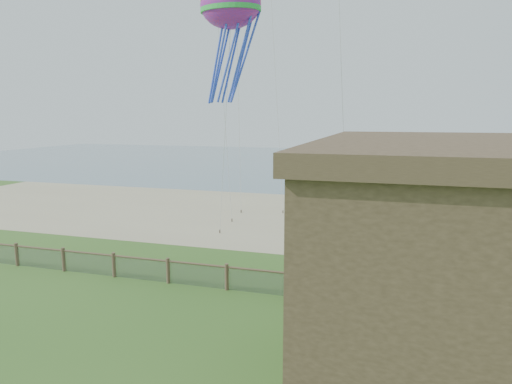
# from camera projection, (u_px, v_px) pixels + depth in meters

# --- Properties ---
(ground) EXTENTS (160.00, 160.00, 0.00)m
(ground) POSITION_uv_depth(u_px,v_px,m) (165.00, 353.00, 15.45)
(ground) COLOR #355F20
(ground) RESTS_ON ground
(sand_beach) EXTENTS (72.00, 20.00, 0.02)m
(sand_beach) POSITION_uv_depth(u_px,v_px,m) (297.00, 217.00, 36.23)
(sand_beach) COLOR tan
(sand_beach) RESTS_ON ground
(ocean) EXTENTS (160.00, 68.00, 0.02)m
(ocean) POSITION_uv_depth(u_px,v_px,m) (350.00, 163.00, 77.78)
(ocean) COLOR slate
(ocean) RESTS_ON ground
(chainlink_fence) EXTENTS (36.20, 0.20, 1.25)m
(chainlink_fence) POSITION_uv_depth(u_px,v_px,m) (227.00, 278.00, 21.03)
(chainlink_fence) COLOR #4A3C29
(chainlink_fence) RESTS_ON ground
(picnic_table) EXTENTS (1.92, 1.55, 0.74)m
(picnic_table) POSITION_uv_depth(u_px,v_px,m) (411.00, 335.00, 15.99)
(picnic_table) COLOR brown
(picnic_table) RESTS_ON ground
(octopus_kite) EXTENTS (3.89, 3.02, 7.30)m
(octopus_kite) POSITION_uv_depth(u_px,v_px,m) (231.00, 39.00, 25.88)
(octopus_kite) COLOR #FB2750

